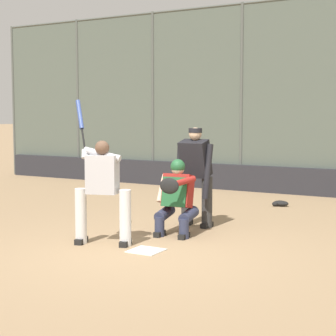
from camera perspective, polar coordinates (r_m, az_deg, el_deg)
name	(u,v)px	position (r m, az deg, el deg)	size (l,w,h in m)	color
ground_plane	(146,251)	(7.77, -2.23, -8.42)	(160.00, 160.00, 0.00)	#9E7F5B
home_plate_marker	(146,251)	(7.77, -2.23, -8.38)	(0.43, 0.43, 0.01)	white
backstop_fence	(292,93)	(13.51, 12.50, 7.46)	(17.78, 0.08, 4.56)	#515651
padding_wall	(289,181)	(13.49, 12.19, -1.26)	(17.35, 0.18, 0.63)	#28282D
bleachers_beyond	(333,161)	(16.23, 16.41, 0.71)	(12.39, 3.05, 1.80)	slate
batter_at_plate	(102,188)	(8.06, -6.72, -2.06)	(1.08, 0.55, 2.09)	silver
catcher_behind_plate	(176,196)	(8.63, 0.81, -2.89)	(0.64, 0.75, 1.18)	#2D334C
umpire_home	(196,174)	(9.28, 2.81, -0.60)	(0.67, 0.41, 1.65)	#333333
fielding_glove_on_dirt	(280,203)	(11.69, 11.31, -3.55)	(0.32, 0.24, 0.12)	black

